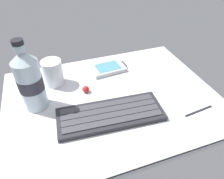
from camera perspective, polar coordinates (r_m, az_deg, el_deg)
The scene contains 7 objects.
ground_plane at distance 62.56cm, azimuth 0.07°, elevation -2.95°, with size 64.00×48.00×2.80cm.
keyboard at distance 55.75cm, azimuth -0.43°, elevation -6.98°, with size 29.75×13.18×1.70cm.
handheld_device at distance 73.50cm, azimuth -1.04°, elevation 6.04°, with size 13.22×8.56×1.50cm.
juice_cup at distance 67.84cm, azimuth -16.29°, elevation 4.34°, with size 6.40×6.40×8.50cm.
water_bottle at distance 57.74cm, azimuth -22.20°, elevation 2.25°, with size 6.73×6.73×20.80cm.
trackball_mouse at distance 63.74cm, azimuth -7.43°, elevation 0.08°, with size 2.20×2.20×2.20cm, color red.
stylus_pen at distance 62.46cm, azimuth 23.33°, elevation -5.43°, with size 0.70×0.70×9.50cm, color #26262B.
Camera 1 is at (-15.14, -43.87, 41.21)cm, focal length 32.35 mm.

